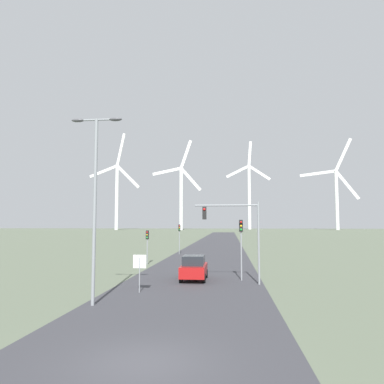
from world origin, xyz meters
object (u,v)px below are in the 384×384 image
object	(u,v)px
traffic_light_post_near_left	(147,239)
car_approaching	(194,268)
streetlamp	(95,187)
wind_turbine_center	(249,190)
traffic_light_post_mid_left	(179,232)
stop_sign_near	(140,266)
wind_turbine_right	(337,192)
traffic_light_post_near_right	(241,236)
wind_turbine_far_left	(117,189)
wind_turbine_left	(181,191)
traffic_light_mast_overhead	(236,225)

from	to	relation	value
traffic_light_post_near_left	car_approaching	bearing A→B (deg)	-60.17
streetlamp	wind_turbine_center	distance (m)	255.05
wind_turbine_center	traffic_light_post_mid_left	bearing A→B (deg)	-95.57
streetlamp	wind_turbine_center	size ratio (longest dim) A/B	0.15
streetlamp	stop_sign_near	bearing A→B (deg)	67.66
streetlamp	traffic_light_post_mid_left	bearing A→B (deg)	89.64
traffic_light_post_mid_left	stop_sign_near	bearing A→B (deg)	-87.31
wind_turbine_right	wind_turbine_center	bearing A→B (deg)	160.70
traffic_light_post_near_left	traffic_light_post_mid_left	xyz separation A→B (m)	(1.61, 13.03, 0.42)
wind_turbine_center	wind_turbine_right	world-z (taller)	wind_turbine_center
traffic_light_post_near_right	wind_turbine_far_left	bearing A→B (deg)	109.41
wind_turbine_far_left	traffic_light_post_mid_left	bearing A→B (deg)	-70.49
traffic_light_post_near_left	car_approaching	distance (m)	11.77
wind_turbine_far_left	wind_turbine_center	world-z (taller)	wind_turbine_far_left
traffic_light_post_near_right	wind_turbine_far_left	xyz separation A→B (m)	(-74.62, 211.76, 23.63)
traffic_light_post_near_right	wind_turbine_center	distance (m)	245.55
traffic_light_post_near_right	wind_turbine_center	bearing A→B (deg)	86.75
stop_sign_near	car_approaching	distance (m)	6.08
wind_turbine_left	wind_turbine_right	world-z (taller)	wind_turbine_right
wind_turbine_far_left	streetlamp	bearing A→B (deg)	-73.21
traffic_light_mast_overhead	wind_turbine_center	distance (m)	247.21
traffic_light_post_near_left	wind_turbine_far_left	world-z (taller)	wind_turbine_far_left
traffic_light_post_near_left	traffic_light_mast_overhead	distance (m)	14.73
traffic_light_post_mid_left	wind_turbine_far_left	size ratio (longest dim) A/B	0.06
traffic_light_mast_overhead	wind_turbine_far_left	size ratio (longest dim) A/B	0.09
traffic_light_post_near_right	wind_turbine_right	xyz separation A→B (m)	(69.56, 224.38, 21.81)
stop_sign_near	wind_turbine_right	distance (m)	243.25
car_approaching	wind_turbine_right	xyz separation A→B (m)	(73.08, 224.58, 24.16)
traffic_light_post_near_right	traffic_light_post_mid_left	xyz separation A→B (m)	(-7.71, 22.94, -0.29)
streetlamp	traffic_light_post_near_right	xyz separation A→B (m)	(7.91, 9.27, -2.89)
traffic_light_post_near_right	streetlamp	bearing A→B (deg)	-130.48
streetlamp	car_approaching	bearing A→B (deg)	64.16
wind_turbine_far_left	wind_turbine_left	distance (m)	43.35
stop_sign_near	traffic_light_post_mid_left	xyz separation A→B (m)	(-1.34, 28.47, 1.38)
traffic_light_post_near_right	wind_turbine_right	world-z (taller)	wind_turbine_right
traffic_light_mast_overhead	wind_turbine_center	xyz separation A→B (m)	(14.27, 245.62, 24.03)
car_approaching	wind_turbine_left	bearing A→B (deg)	97.59
streetlamp	wind_turbine_right	xyz separation A→B (m)	(77.47, 233.65, 18.92)
traffic_light_post_near_left	wind_turbine_center	xyz separation A→B (m)	(23.16, 233.98, 25.58)
traffic_light_mast_overhead	wind_turbine_right	distance (m)	237.62
wind_turbine_left	wind_turbine_right	bearing A→B (deg)	8.68
traffic_light_post_mid_left	wind_turbine_far_left	bearing A→B (deg)	109.51
traffic_light_post_mid_left	wind_turbine_center	distance (m)	223.42
traffic_light_post_near_left	wind_turbine_center	distance (m)	236.51
traffic_light_post_near_right	wind_turbine_center	size ratio (longest dim) A/B	0.07
streetlamp	car_approaching	distance (m)	11.36
traffic_light_post_mid_left	car_approaching	bearing A→B (deg)	-79.74
streetlamp	traffic_light_post_near_right	distance (m)	12.53
streetlamp	traffic_light_post_near_right	bearing A→B (deg)	49.52
stop_sign_near	traffic_light_post_near_right	xyz separation A→B (m)	(6.37, 5.52, 1.67)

